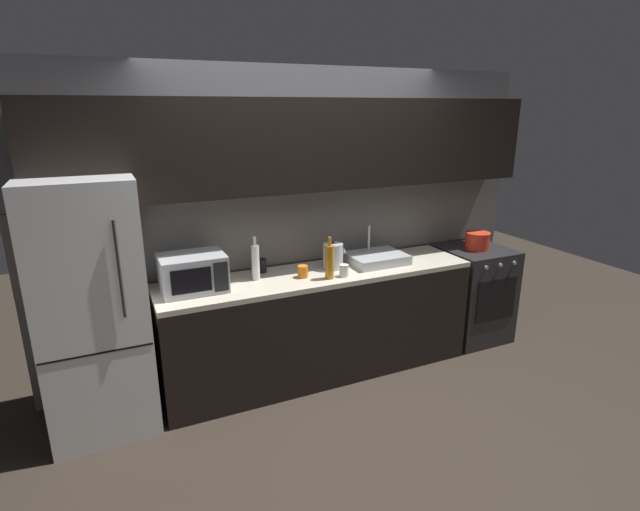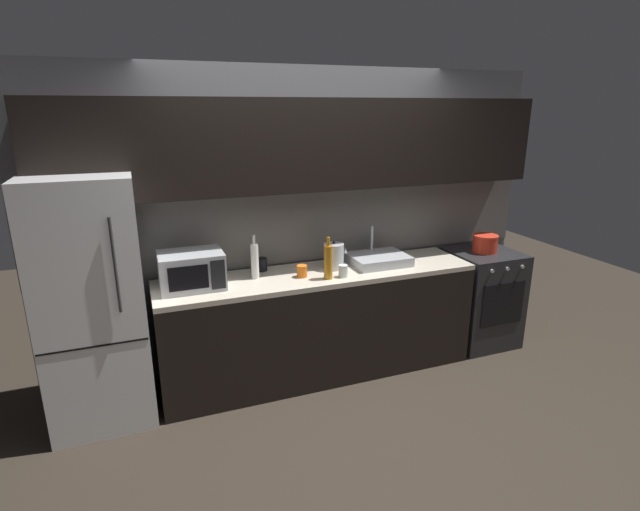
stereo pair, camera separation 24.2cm
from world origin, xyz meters
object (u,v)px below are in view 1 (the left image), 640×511
microwave (193,273)px  mug_clear (344,270)px  mug_dark (261,266)px  mug_orange (303,272)px  oven_range (473,293)px  kettle (333,256)px  wine_bottle_white (255,262)px  wine_bottle_amber (329,262)px  cooking_pot (477,241)px  refrigerator (93,308)px

microwave → mug_clear: bearing=-9.3°
mug_dark → mug_orange: bearing=-45.7°
oven_range → kettle: bearing=178.0°
wine_bottle_white → wine_bottle_amber: bearing=-22.2°
oven_range → mug_clear: size_ratio=9.27×
mug_clear → cooking_pot: bearing=6.4°
refrigerator → microwave: size_ratio=3.85×
mug_clear → mug_dark: bearing=145.9°
refrigerator → wine_bottle_white: 1.17m
mug_orange → cooking_pot: 1.80m
oven_range → mug_dark: bearing=174.1°
microwave → mug_dark: size_ratio=4.30×
refrigerator → mug_clear: (1.82, -0.17, 0.06)m
microwave → wine_bottle_white: size_ratio=1.33×
wine_bottle_amber → mug_clear: 0.15m
kettle → mug_dark: (-0.57, 0.16, -0.05)m
oven_range → wine_bottle_amber: (-1.63, -0.16, 0.59)m
kettle → wine_bottle_amber: bearing=-122.4°
microwave → cooking_pot: microwave is taller
wine_bottle_white → mug_dark: wine_bottle_white is taller
mug_clear → oven_range: bearing=6.3°
mug_orange → mug_clear: size_ratio=0.97×
oven_range → mug_dark: size_ratio=8.41×
oven_range → mug_clear: 1.59m
microwave → mug_dark: microwave is taller
kettle → mug_orange: kettle is taller
kettle → cooking_pot: (1.48, -0.05, -0.03)m
oven_range → microwave: microwave is taller
refrigerator → kettle: refrigerator is taller
oven_range → mug_orange: size_ratio=9.52×
wine_bottle_amber → mug_dark: (-0.43, 0.37, -0.08)m
oven_range → microwave: (-2.64, 0.02, 0.58)m
wine_bottle_amber → mug_dark: wine_bottle_amber is taller
microwave → wine_bottle_amber: (1.01, -0.18, 0.00)m
kettle → wine_bottle_amber: wine_bottle_amber is taller
refrigerator → cooking_pot: bearing=0.0°
microwave → mug_dark: 0.61m
kettle → wine_bottle_white: bearing=179.8°
microwave → wine_bottle_amber: bearing=-10.2°
refrigerator → cooking_pot: 3.31m
mug_clear → refrigerator: bearing=174.7°
microwave → wine_bottle_white: 0.48m
oven_range → mug_orange: mug_orange is taller
wine_bottle_white → mug_orange: 0.38m
microwave → cooking_pot: 2.63m
kettle → mug_clear: kettle is taller
wine_bottle_amber → kettle: bearing=57.6°
wine_bottle_white → cooking_pot: size_ratio=1.54×
kettle → mug_orange: size_ratio=2.50×
refrigerator → mug_clear: bearing=-5.3°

